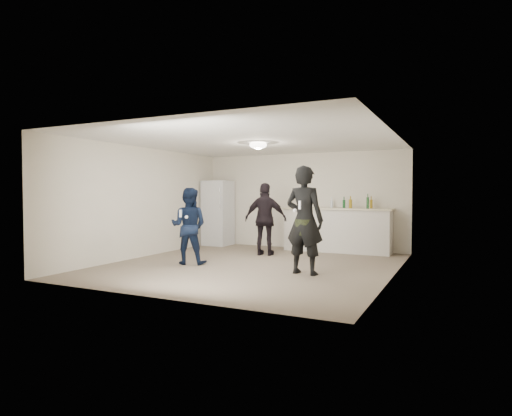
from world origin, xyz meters
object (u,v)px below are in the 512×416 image
at_px(counter, 337,231).
at_px(man, 189,226).
at_px(spectator, 266,219).
at_px(fridge, 218,213).
at_px(shaker, 303,204).
at_px(woman, 304,220).

xyz_separation_m(counter, man, (-2.26, -3.10, 0.26)).
bearing_deg(spectator, fridge, -40.44).
bearing_deg(man, shaker, -129.70).
bearing_deg(spectator, woman, 121.87).
distance_m(fridge, woman, 4.73).
bearing_deg(fridge, woman, -40.10).
xyz_separation_m(counter, woman, (0.24, -3.12, 0.45)).
bearing_deg(fridge, counter, 1.19).
distance_m(fridge, spectator, 2.36).
relative_size(counter, man, 1.66).
relative_size(woman, spectator, 1.15).
xyz_separation_m(counter, shaker, (-0.93, 0.14, 0.65)).
distance_m(fridge, shaker, 2.47).
bearing_deg(shaker, man, -112.36).
relative_size(counter, spectator, 1.53).
bearing_deg(spectator, shaker, -115.72).
bearing_deg(woman, fridge, -33.37).
bearing_deg(counter, shaker, 171.34).
bearing_deg(spectator, counter, -145.70).
bearing_deg(shaker, woman, -70.16).
distance_m(shaker, spectator, 1.53).
bearing_deg(fridge, shaker, 4.96).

